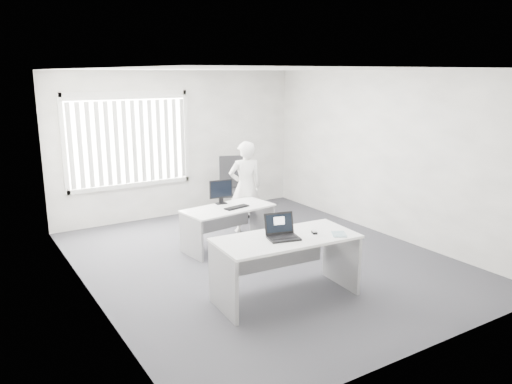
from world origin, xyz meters
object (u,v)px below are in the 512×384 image
office_chair (234,199)px  laptop (284,228)px  desk_near (286,254)px  desk_far (228,218)px  monitor (221,192)px  person (245,187)px

office_chair → laptop: 3.74m
office_chair → desk_near: bearing=-87.1°
desk_near → laptop: 0.38m
desk_far → monitor: bearing=79.6°
desk_far → office_chair: 1.66m
office_chair → monitor: office_chair is taller
person → monitor: size_ratio=4.04×
desk_near → person: person is taller
person → laptop: (-1.03, -2.63, 0.14)m
person → office_chair: bearing=-91.9°
desk_far → monitor: size_ratio=3.81×
desk_near → desk_far: desk_near is taller
desk_near → monitor: monitor is taller
desk_far → desk_near: bearing=-105.9°
monitor → laptop: bearing=-94.7°
office_chair → desk_far: bearing=-100.3°
desk_far → monitor: monitor is taller
office_chair → monitor: 1.52m
person → monitor: (-0.64, -0.29, 0.05)m
office_chair → laptop: size_ratio=3.21×
desk_near → monitor: (0.32, 2.29, 0.28)m
monitor → office_chair: bearing=57.3°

